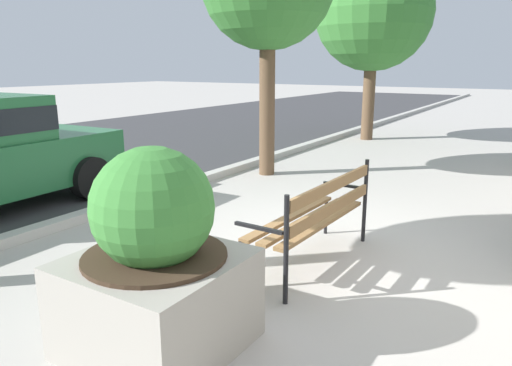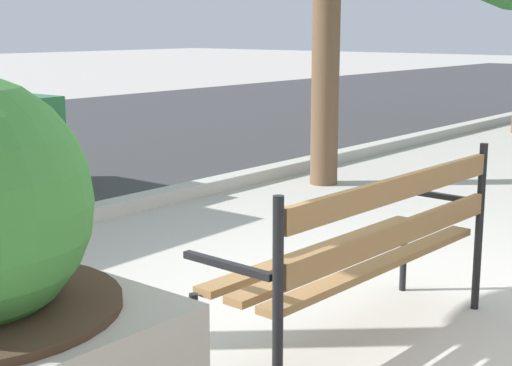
% 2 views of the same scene
% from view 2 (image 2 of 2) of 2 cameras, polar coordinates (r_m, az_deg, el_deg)
% --- Properties ---
extents(ground_plane, '(80.00, 80.00, 0.00)m').
position_cam_2_polar(ground_plane, '(4.30, 7.54, -10.04)').
color(ground_plane, '#ADA8A0').
extents(curb_stone, '(60.00, 0.20, 0.12)m').
position_cam_2_polar(curb_stone, '(6.24, -15.63, -2.96)').
color(curb_stone, '#B2AFA8').
rests_on(curb_stone, ground).
extents(park_bench, '(1.81, 0.58, 0.95)m').
position_cam_2_polar(park_bench, '(3.77, 8.33, -4.46)').
color(park_bench, olive).
rests_on(park_bench, ground).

